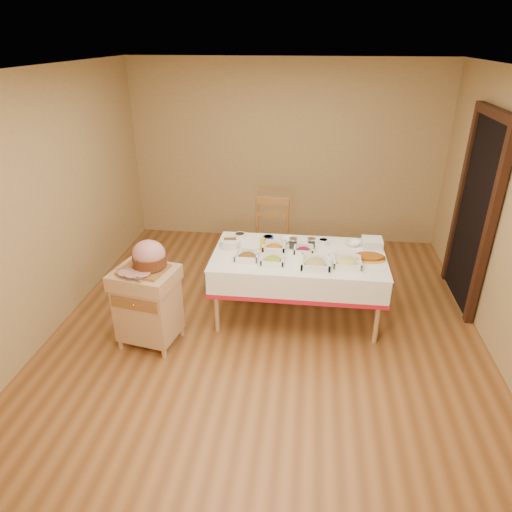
{
  "coord_description": "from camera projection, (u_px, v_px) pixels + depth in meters",
  "views": [
    {
      "loc": [
        0.38,
        -4.07,
        2.86
      ],
      "look_at": [
        -0.15,
        0.2,
        0.76
      ],
      "focal_mm": 32.0,
      "sensor_mm": 36.0,
      "label": 1
    }
  ],
  "objects": [
    {
      "name": "small_bowl_right",
      "position": [
        323.0,
        242.0,
        5.05
      ],
      "size": [
        0.11,
        0.11,
        0.05
      ],
      "color": "white",
      "rests_on": "dining_table"
    },
    {
      "name": "dining_chair",
      "position": [
        269.0,
        239.0,
        5.75
      ],
      "size": [
        0.52,
        0.5,
        1.03
      ],
      "color": "#925F2F",
      "rests_on": "ground"
    },
    {
      "name": "doorway",
      "position": [
        476.0,
        211.0,
        5.01
      ],
      "size": [
        0.09,
        1.1,
        2.2
      ],
      "color": "black",
      "rests_on": "ground"
    },
    {
      "name": "serving_dish_e",
      "position": [
        274.0,
        247.0,
        4.9
      ],
      "size": [
        0.25,
        0.24,
        0.11
      ],
      "color": "white",
      "rests_on": "dining_table"
    },
    {
      "name": "brass_platter",
      "position": [
        369.0,
        257.0,
        4.72
      ],
      "size": [
        0.33,
        0.23,
        0.04
      ],
      "color": "gold",
      "rests_on": "dining_table"
    },
    {
      "name": "ham_on_board",
      "position": [
        148.0,
        258.0,
        4.32
      ],
      "size": [
        0.45,
        0.43,
        0.3
      ],
      "color": "#925F2F",
      "rests_on": "butcher_cart"
    },
    {
      "name": "serving_dish_b",
      "position": [
        273.0,
        260.0,
        4.64
      ],
      "size": [
        0.23,
        0.23,
        0.09
      ],
      "color": "white",
      "rests_on": "dining_table"
    },
    {
      "name": "bowl_white_imported",
      "position": [
        288.0,
        240.0,
        5.12
      ],
      "size": [
        0.22,
        0.22,
        0.04
      ],
      "primitive_type": "imported",
      "rotation": [
        0.0,
        0.0,
        0.4
      ],
      "color": "white",
      "rests_on": "dining_table"
    },
    {
      "name": "bread_basket",
      "position": [
        230.0,
        243.0,
        4.99
      ],
      "size": [
        0.22,
        0.22,
        0.1
      ],
      "color": "white",
      "rests_on": "dining_table"
    },
    {
      "name": "serving_dish_a",
      "position": [
        247.0,
        256.0,
        4.71
      ],
      "size": [
        0.25,
        0.24,
        0.11
      ],
      "color": "white",
      "rests_on": "dining_table"
    },
    {
      "name": "bowl_small_imported",
      "position": [
        353.0,
        243.0,
        5.02
      ],
      "size": [
        0.18,
        0.18,
        0.05
      ],
      "primitive_type": "imported",
      "rotation": [
        0.0,
        0.0,
        0.15
      ],
      "color": "white",
      "rests_on": "dining_table"
    },
    {
      "name": "plate_stack",
      "position": [
        372.0,
        243.0,
        4.98
      ],
      "size": [
        0.22,
        0.22,
        0.09
      ],
      "color": "white",
      "rests_on": "dining_table"
    },
    {
      "name": "preserve_jar_left",
      "position": [
        293.0,
        244.0,
        4.95
      ],
      "size": [
        0.09,
        0.09,
        0.11
      ],
      "color": "silver",
      "rests_on": "dining_table"
    },
    {
      "name": "dining_table",
      "position": [
        298.0,
        268.0,
        4.9
      ],
      "size": [
        1.82,
        1.02,
        0.76
      ],
      "color": "tan",
      "rests_on": "ground"
    },
    {
      "name": "serving_dish_f",
      "position": [
        303.0,
        250.0,
        4.85
      ],
      "size": [
        0.21,
        0.2,
        0.1
      ],
      "color": "white",
      "rests_on": "dining_table"
    },
    {
      "name": "small_bowl_left",
      "position": [
        240.0,
        236.0,
        5.19
      ],
      "size": [
        0.13,
        0.13,
        0.06
      ],
      "color": "white",
      "rests_on": "dining_table"
    },
    {
      "name": "serving_dish_c",
      "position": [
        315.0,
        263.0,
        4.56
      ],
      "size": [
        0.29,
        0.29,
        0.12
      ],
      "color": "white",
      "rests_on": "dining_table"
    },
    {
      "name": "preserve_jar_right",
      "position": [
        311.0,
        243.0,
        4.96
      ],
      "size": [
        0.09,
        0.09,
        0.11
      ],
      "color": "silver",
      "rests_on": "dining_table"
    },
    {
      "name": "small_bowl_mid",
      "position": [
        268.0,
        238.0,
        5.14
      ],
      "size": [
        0.12,
        0.12,
        0.05
      ],
      "color": "navy",
      "rests_on": "dining_table"
    },
    {
      "name": "room_shell",
      "position": [
        269.0,
        215.0,
        4.36
      ],
      "size": [
        5.0,
        5.0,
        5.0
      ],
      "color": "brown",
      "rests_on": "ground"
    },
    {
      "name": "mustard_bottle",
      "position": [
        262.0,
        244.0,
        4.89
      ],
      "size": [
        0.05,
        0.05,
        0.17
      ],
      "color": "yellow",
      "rests_on": "dining_table"
    },
    {
      "name": "serving_dish_d",
      "position": [
        347.0,
        262.0,
        4.58
      ],
      "size": [
        0.28,
        0.28,
        0.11
      ],
      "color": "white",
      "rests_on": "dining_table"
    },
    {
      "name": "butcher_cart",
      "position": [
        148.0,
        303.0,
        4.51
      ],
      "size": [
        0.66,
        0.59,
        0.83
      ],
      "color": "tan",
      "rests_on": "ground"
    }
  ]
}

